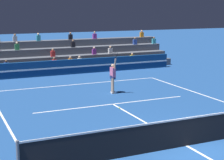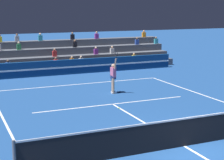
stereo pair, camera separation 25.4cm
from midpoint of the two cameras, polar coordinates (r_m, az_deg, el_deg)
ground_plane at (r=13.86m, az=10.78°, el=-9.83°), size 120.00×120.00×0.00m
court_lines at (r=13.85m, az=10.78°, el=-9.81°), size 11.10×23.90×0.01m
tennis_net at (r=13.67m, az=10.87°, el=-7.70°), size 12.00×0.10×1.10m
sponsor_banner_wall at (r=27.58m, az=-8.07°, el=1.90°), size 18.00×0.26×1.10m
bleacher_stand at (r=30.56m, az=-9.78°, el=3.28°), size 20.01×3.80×2.83m
tennis_player at (r=21.37m, az=-0.21°, el=0.54°), size 0.33×0.84×2.50m
tennis_ball at (r=18.36m, az=0.72°, el=-4.28°), size 0.07×0.07×0.07m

